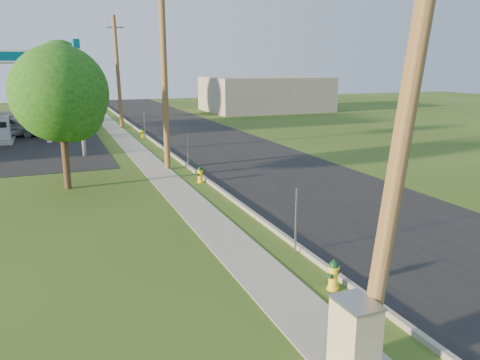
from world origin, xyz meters
The scene contains 21 objects.
ground_plane centered at (0.00, 0.00, 0.00)m, with size 140.00×140.00×0.00m, color #2F4713.
road centered at (4.50, 10.00, 0.01)m, with size 8.00×120.00×0.02m, color black.
curb centered at (0.50, 10.00, 0.07)m, with size 0.15×120.00×0.15m, color gray.
sidewalk centered at (-1.25, 10.00, 0.01)m, with size 1.50×120.00×0.03m, color gray.
utility_pole_near centered at (-0.60, -1.00, 4.80)m, with size 1.40×0.32×9.48m.
utility_pole_mid centered at (-0.60, 17.00, 4.95)m, with size 1.40×0.32×9.80m.
utility_pole_far centered at (-0.60, 35.00, 4.80)m, with size 1.40×0.32×9.50m.
sign_post_near centered at (0.25, 4.20, 1.00)m, with size 0.05×0.04×2.00m, color gray.
sign_post_mid centered at (0.25, 16.00, 1.00)m, with size 0.05×0.04×2.00m, color gray.
sign_post_far centered at (0.25, 28.20, 1.00)m, with size 0.05×0.04×2.00m, color gray.
fuel_pump_ne centered at (-9.50, 30.00, 0.72)m, with size 1.20×3.20×1.90m.
fuel_pump_se centered at (-9.50, 34.00, 0.72)m, with size 1.20×3.20×1.90m.
price_pylon centered at (-4.50, 22.50, 5.43)m, with size 0.34×2.04×6.85m.
distant_building centered at (18.00, 45.00, 2.00)m, with size 14.00×10.00×4.00m, color gray.
tree_verge centered at (-5.63, 14.57, 4.07)m, with size 4.17×4.17×6.32m.
tree_lot centered at (-4.93, 42.25, 5.00)m, with size 5.13×5.13×7.77m.
hydrant_near centered at (0.05, 1.85, 0.39)m, with size 0.41×0.37×0.79m.
hydrant_mid centered at (0.16, 13.51, 0.39)m, with size 0.41×0.37×0.79m.
hydrant_far centered at (0.18, 28.80, 0.35)m, with size 0.37×0.33×0.72m.
utility_cabinet centered at (-1.41, -1.09, 0.72)m, with size 0.66×0.86×1.44m.
car_silver centered at (-9.15, 33.02, 0.79)m, with size 1.86×4.62×1.58m, color #AAACB0.
Camera 1 is at (-6.03, -7.20, 5.44)m, focal length 35.00 mm.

